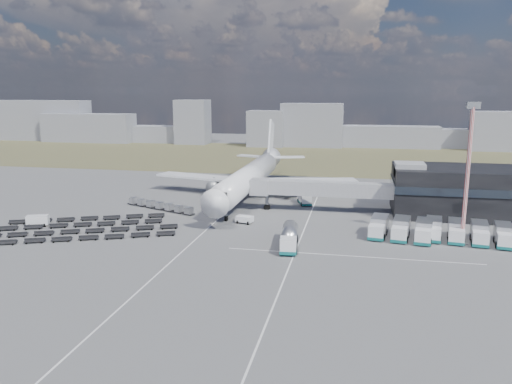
# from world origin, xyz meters

# --- Properties ---
(ground) EXTENTS (420.00, 420.00, 0.00)m
(ground) POSITION_xyz_m (0.00, 0.00, 0.00)
(ground) COLOR #565659
(ground) RESTS_ON ground
(grass_strip) EXTENTS (420.00, 90.00, 0.01)m
(grass_strip) POSITION_xyz_m (0.00, 110.00, 0.01)
(grass_strip) COLOR #4E4D2F
(grass_strip) RESTS_ON ground
(lane_markings) EXTENTS (47.12, 110.00, 0.01)m
(lane_markings) POSITION_xyz_m (9.77, 3.00, 0.01)
(lane_markings) COLOR silver
(lane_markings) RESTS_ON ground
(terminal) EXTENTS (30.40, 16.40, 11.00)m
(terminal) POSITION_xyz_m (47.77, 23.96, 5.25)
(terminal) COLOR black
(terminal) RESTS_ON ground
(jet_bridge) EXTENTS (30.30, 3.80, 7.05)m
(jet_bridge) POSITION_xyz_m (15.90, 20.42, 5.05)
(jet_bridge) COLOR #939399
(jet_bridge) RESTS_ON ground
(airliner) EXTENTS (51.59, 64.53, 17.62)m
(airliner) POSITION_xyz_m (0.00, 32.38, 5.29)
(airliner) COLOR white
(airliner) RESTS_ON ground
(skyline) EXTENTS (309.65, 23.53, 24.41)m
(skyline) POSITION_xyz_m (-15.07, 151.31, 8.54)
(skyline) COLOR gray
(skyline) RESTS_ON ground
(fuel_tanker) EXTENTS (3.71, 10.82, 3.43)m
(fuel_tanker) POSITION_xyz_m (14.67, -5.30, 1.71)
(fuel_tanker) COLOR white
(fuel_tanker) RESTS_ON ground
(pushback_tug) EXTENTS (3.61, 2.53, 1.48)m
(pushback_tug) POSITION_xyz_m (4.00, 7.97, 0.74)
(pushback_tug) COLOR white
(pushback_tug) RESTS_ON ground
(utility_van) EXTENTS (4.36, 3.16, 2.15)m
(utility_van) POSITION_xyz_m (-34.55, -2.14, 1.07)
(utility_van) COLOR white
(utility_van) RESTS_ON ground
(catering_truck) EXTENTS (3.96, 6.13, 2.61)m
(catering_truck) POSITION_xyz_m (13.73, 27.32, 1.34)
(catering_truck) COLOR white
(catering_truck) RESTS_ON ground
(service_trucks_near) EXTENTS (11.59, 9.49, 3.18)m
(service_trucks_near) POSITION_xyz_m (33.30, 3.56, 1.73)
(service_trucks_near) COLOR white
(service_trucks_near) RESTS_ON ground
(service_trucks_far) EXTENTS (14.84, 9.61, 3.08)m
(service_trucks_far) POSITION_xyz_m (44.50, 3.95, 1.67)
(service_trucks_far) COLOR white
(service_trucks_far) RESTS_ON ground
(uld_row) EXTENTS (18.34, 8.88, 1.50)m
(uld_row) POSITION_xyz_m (-16.78, 15.43, 0.90)
(uld_row) COLOR black
(uld_row) RESTS_ON ground
(baggage_dollies) EXTENTS (36.81, 27.40, 0.80)m
(baggage_dollies) POSITION_xyz_m (-25.05, -2.91, 0.40)
(baggage_dollies) COLOR black
(baggage_dollies) RESTS_ON ground
(floodlight_mast) EXTENTS (2.27, 1.84, 23.87)m
(floodlight_mast) POSITION_xyz_m (43.33, 2.47, 11.97)
(floodlight_mast) COLOR #AB1C1B
(floodlight_mast) RESTS_ON ground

